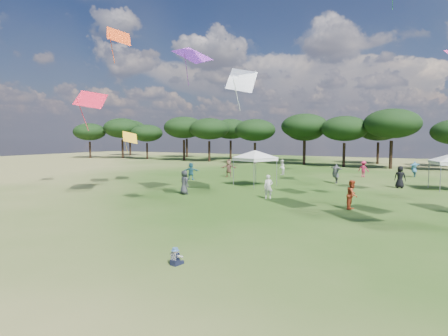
{
  "coord_description": "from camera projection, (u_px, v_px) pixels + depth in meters",
  "views": [
    {
      "loc": [
        7.2,
        -7.33,
        4.09
      ],
      "look_at": [
        -0.03,
        6.0,
        2.81
      ],
      "focal_mm": 30.0,
      "sensor_mm": 36.0,
      "label": 1
    }
  ],
  "objects": [
    {
      "name": "tent_left",
      "position": [
        255.0,
        152.0,
        30.87
      ],
      "size": [
        5.02,
        5.02,
        3.24
      ],
      "rotation": [
        0.0,
        0.0,
        -0.41
      ],
      "color": "gray",
      "rests_on": "ground"
    },
    {
      "name": "ground",
      "position": [
        120.0,
        287.0,
        10.18
      ],
      "size": [
        140.0,
        140.0,
        0.0
      ],
      "primitive_type": "plane",
      "color": "#2F5118",
      "rests_on": "ground"
    },
    {
      "name": "tree_line",
      "position": [
        387.0,
        126.0,
        50.11
      ],
      "size": [
        108.78,
        17.63,
        7.77
      ],
      "color": "black",
      "rests_on": "ground"
    },
    {
      "name": "festival_crowd",
      "position": [
        344.0,
        176.0,
        30.88
      ],
      "size": [
        29.32,
        22.0,
        1.88
      ],
      "color": "navy",
      "rests_on": "ground"
    },
    {
      "name": "toddler",
      "position": [
        176.0,
        257.0,
        11.89
      ],
      "size": [
        0.4,
        0.43,
        0.57
      ],
      "rotation": [
        0.0,
        0.0,
        -0.13
      ],
      "color": "black",
      "rests_on": "ground"
    }
  ]
}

